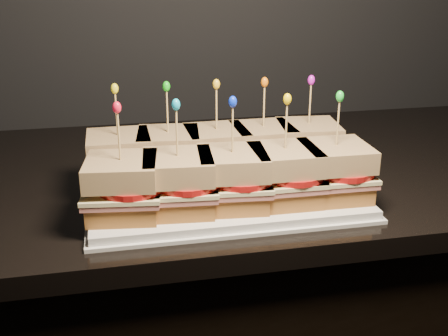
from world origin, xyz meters
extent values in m
cube|color=black|center=(0.59, 1.67, 0.87)|extent=(2.59, 0.67, 0.03)
cube|color=white|center=(0.68, 1.52, 0.89)|extent=(0.42, 0.26, 0.02)
cube|color=white|center=(0.68, 1.52, 0.89)|extent=(0.43, 0.27, 0.01)
cube|color=brown|center=(0.52, 1.58, 0.92)|extent=(0.10, 0.10, 0.03)
cube|color=#B26558|center=(0.52, 1.58, 0.93)|extent=(0.11, 0.10, 0.01)
cube|color=beige|center=(0.52, 1.58, 0.94)|extent=(0.11, 0.11, 0.01)
cylinder|color=#B01513|center=(0.54, 1.57, 0.95)|extent=(0.10, 0.10, 0.01)
cube|color=#4E270C|center=(0.52, 1.58, 0.97)|extent=(0.10, 0.10, 0.03)
cylinder|color=tan|center=(0.52, 1.58, 1.02)|extent=(0.00, 0.00, 0.09)
ellipsoid|color=yellow|center=(0.52, 1.58, 1.06)|extent=(0.01, 0.01, 0.02)
cube|color=brown|center=(0.60, 1.58, 0.92)|extent=(0.11, 0.11, 0.03)
cube|color=#B26558|center=(0.60, 1.58, 0.93)|extent=(0.12, 0.12, 0.01)
cube|color=beige|center=(0.60, 1.58, 0.94)|extent=(0.12, 0.12, 0.01)
cylinder|color=#B01513|center=(0.62, 1.57, 0.95)|extent=(0.10, 0.10, 0.01)
cube|color=#4E270C|center=(0.60, 1.58, 0.97)|extent=(0.11, 0.11, 0.03)
cylinder|color=tan|center=(0.60, 1.58, 1.02)|extent=(0.00, 0.00, 0.09)
ellipsoid|color=#14BF15|center=(0.60, 1.58, 1.06)|extent=(0.01, 0.01, 0.02)
cube|color=brown|center=(0.68, 1.58, 0.92)|extent=(0.10, 0.10, 0.03)
cube|color=#B26558|center=(0.68, 1.58, 0.93)|extent=(0.11, 0.11, 0.01)
cube|color=beige|center=(0.68, 1.58, 0.94)|extent=(0.11, 0.11, 0.01)
cylinder|color=#B01513|center=(0.70, 1.57, 0.95)|extent=(0.10, 0.10, 0.01)
cube|color=#4E270C|center=(0.68, 1.58, 0.97)|extent=(0.10, 0.10, 0.03)
cylinder|color=tan|center=(0.68, 1.58, 1.02)|extent=(0.00, 0.00, 0.09)
ellipsoid|color=yellow|center=(0.68, 1.58, 1.06)|extent=(0.01, 0.01, 0.02)
cube|color=brown|center=(0.76, 1.58, 0.92)|extent=(0.10, 0.10, 0.03)
cube|color=#B26558|center=(0.76, 1.58, 0.93)|extent=(0.11, 0.10, 0.01)
cube|color=beige|center=(0.76, 1.58, 0.94)|extent=(0.11, 0.11, 0.01)
cylinder|color=#B01513|center=(0.78, 1.57, 0.95)|extent=(0.10, 0.10, 0.01)
cube|color=#4E270C|center=(0.76, 1.58, 0.97)|extent=(0.10, 0.10, 0.03)
cylinder|color=tan|center=(0.76, 1.58, 1.02)|extent=(0.00, 0.00, 0.09)
ellipsoid|color=orange|center=(0.76, 1.58, 1.06)|extent=(0.01, 0.01, 0.02)
cube|color=brown|center=(0.84, 1.58, 0.92)|extent=(0.11, 0.11, 0.03)
cube|color=#B26558|center=(0.84, 1.58, 0.93)|extent=(0.12, 0.11, 0.01)
cube|color=beige|center=(0.84, 1.58, 0.94)|extent=(0.12, 0.12, 0.01)
cylinder|color=#B01513|center=(0.86, 1.57, 0.95)|extent=(0.10, 0.10, 0.01)
cube|color=#4E270C|center=(0.84, 1.58, 0.97)|extent=(0.11, 0.11, 0.03)
cylinder|color=tan|center=(0.84, 1.58, 1.02)|extent=(0.00, 0.00, 0.09)
ellipsoid|color=#C214C8|center=(0.84, 1.58, 1.06)|extent=(0.01, 0.01, 0.02)
cube|color=brown|center=(0.52, 1.46, 0.92)|extent=(0.11, 0.11, 0.03)
cube|color=#B26558|center=(0.52, 1.46, 0.93)|extent=(0.12, 0.12, 0.01)
cube|color=beige|center=(0.52, 1.46, 0.94)|extent=(0.12, 0.12, 0.01)
cylinder|color=#B01513|center=(0.54, 1.45, 0.95)|extent=(0.10, 0.10, 0.01)
cube|color=#4E270C|center=(0.52, 1.46, 0.97)|extent=(0.11, 0.11, 0.03)
cylinder|color=tan|center=(0.52, 1.46, 1.02)|extent=(0.00, 0.00, 0.09)
ellipsoid|color=red|center=(0.52, 1.46, 1.06)|extent=(0.01, 0.01, 0.02)
cube|color=brown|center=(0.60, 1.46, 0.92)|extent=(0.11, 0.11, 0.03)
cube|color=#B26558|center=(0.60, 1.46, 0.93)|extent=(0.12, 0.11, 0.01)
cube|color=beige|center=(0.60, 1.46, 0.94)|extent=(0.12, 0.11, 0.01)
cylinder|color=#B01513|center=(0.62, 1.45, 0.95)|extent=(0.10, 0.10, 0.01)
cube|color=#4E270C|center=(0.60, 1.46, 0.97)|extent=(0.11, 0.11, 0.03)
cylinder|color=tan|center=(0.60, 1.46, 1.02)|extent=(0.00, 0.00, 0.09)
ellipsoid|color=#14A1C9|center=(0.60, 1.46, 1.06)|extent=(0.01, 0.01, 0.02)
cube|color=brown|center=(0.68, 1.46, 0.92)|extent=(0.11, 0.11, 0.03)
cube|color=#B26558|center=(0.68, 1.46, 0.93)|extent=(0.12, 0.11, 0.01)
cube|color=beige|center=(0.68, 1.46, 0.94)|extent=(0.12, 0.11, 0.01)
cylinder|color=#B01513|center=(0.70, 1.45, 0.95)|extent=(0.10, 0.10, 0.01)
cube|color=#4E270C|center=(0.68, 1.46, 0.97)|extent=(0.11, 0.11, 0.03)
cylinder|color=tan|center=(0.68, 1.46, 1.02)|extent=(0.00, 0.00, 0.09)
ellipsoid|color=#0C2DE5|center=(0.68, 1.46, 1.06)|extent=(0.01, 0.01, 0.02)
cube|color=brown|center=(0.76, 1.46, 0.92)|extent=(0.10, 0.10, 0.03)
cube|color=#B26558|center=(0.76, 1.46, 0.93)|extent=(0.11, 0.10, 0.01)
cube|color=beige|center=(0.76, 1.46, 0.94)|extent=(0.11, 0.11, 0.01)
cylinder|color=#B01513|center=(0.78, 1.45, 0.95)|extent=(0.10, 0.10, 0.01)
cube|color=#4E270C|center=(0.76, 1.46, 0.97)|extent=(0.10, 0.10, 0.03)
cylinder|color=tan|center=(0.76, 1.46, 1.02)|extent=(0.00, 0.00, 0.09)
ellipsoid|color=#FED303|center=(0.76, 1.46, 1.06)|extent=(0.01, 0.01, 0.02)
cube|color=brown|center=(0.84, 1.46, 0.92)|extent=(0.10, 0.10, 0.03)
cube|color=#B26558|center=(0.84, 1.46, 0.93)|extent=(0.11, 0.11, 0.01)
cube|color=beige|center=(0.84, 1.46, 0.94)|extent=(0.11, 0.11, 0.01)
cylinder|color=#B01513|center=(0.86, 1.45, 0.95)|extent=(0.10, 0.10, 0.01)
cube|color=#4E270C|center=(0.84, 1.46, 0.97)|extent=(0.10, 0.10, 0.03)
cylinder|color=tan|center=(0.84, 1.46, 1.02)|extent=(0.00, 0.00, 0.09)
ellipsoid|color=green|center=(0.84, 1.46, 1.06)|extent=(0.01, 0.01, 0.02)
camera|label=1|loc=(0.51, 0.70, 1.25)|focal=45.00mm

